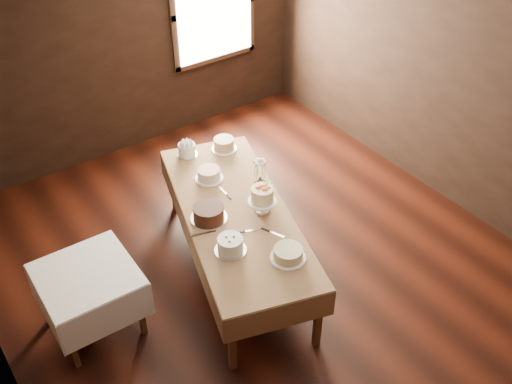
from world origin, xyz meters
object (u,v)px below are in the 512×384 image
(cake_chocolate, at_px, (209,213))
(flower_vase, at_px, (260,183))
(cake_cream, at_px, (288,254))
(side_table, at_px, (87,280))
(cake_server_d, at_px, (259,190))
(cake_swirl, at_px, (230,245))
(cake_lattice, at_px, (209,175))
(cake_flowers, at_px, (262,201))
(cake_server_a, at_px, (253,230))
(cake_server_c, at_px, (223,190))
(cake_server_e, at_px, (208,232))
(cake_speckled, at_px, (224,144))
(cake_server_b, at_px, (277,234))
(cake_meringue, at_px, (187,150))
(display_table, at_px, (236,216))

(cake_chocolate, height_order, flower_vase, same)
(cake_cream, xyz_separation_m, flower_vase, (0.39, 0.95, 0.02))
(side_table, xyz_separation_m, cake_server_d, (1.85, 0.00, 0.16))
(cake_server_d, relative_size, flower_vase, 1.75)
(cake_swirl, bearing_deg, cake_server_d, 38.51)
(cake_lattice, xyz_separation_m, cake_cream, (-0.06, -1.39, 0.00))
(cake_flowers, height_order, cake_server_a, cake_flowers)
(cake_flowers, distance_m, cake_server_c, 0.51)
(cake_server_c, bearing_deg, cake_cream, 179.21)
(side_table, relative_size, cake_cream, 2.32)
(cake_server_d, height_order, cake_server_e, same)
(cake_flowers, distance_m, cake_swirl, 0.63)
(cake_speckled, xyz_separation_m, cake_server_b, (-0.37, -1.45, -0.06))
(cake_flowers, bearing_deg, cake_server_d, 60.39)
(cake_meringue, height_order, cake_flowers, cake_flowers)
(cake_speckled, bearing_deg, cake_server_b, -104.38)
(cake_chocolate, bearing_deg, cake_server_d, 7.32)
(flower_vase, bearing_deg, display_table, -158.93)
(cake_speckled, relative_size, cake_server_b, 1.29)
(cake_lattice, bearing_deg, cake_speckled, 41.01)
(cake_server_a, bearing_deg, display_table, 106.36)
(cake_server_b, height_order, cake_server_c, same)
(flower_vase, bearing_deg, cake_server_d, -151.87)
(cake_meringue, distance_m, cake_server_c, 0.75)
(cake_server_e, bearing_deg, cake_flowers, 13.07)
(cake_meringue, relative_size, cake_flowers, 0.92)
(cake_meringue, bearing_deg, cake_server_c, -92.15)
(cake_chocolate, bearing_deg, cake_flowers, -22.94)
(cake_lattice, relative_size, flower_vase, 2.13)
(cake_speckled, bearing_deg, cake_flowers, -104.38)
(cake_lattice, height_order, flower_vase, flower_vase)
(cake_server_c, bearing_deg, cake_meringue, 0.19)
(cake_lattice, relative_size, cake_server_c, 1.22)
(cake_meringue, height_order, cake_server_c, cake_meringue)
(cake_speckled, bearing_deg, cake_swirl, -121.12)
(cake_speckled, relative_size, cake_server_c, 1.29)
(display_table, height_order, cake_flowers, cake_flowers)
(cake_speckled, height_order, flower_vase, flower_vase)
(cake_flowers, distance_m, cake_server_a, 0.32)
(cake_swirl, xyz_separation_m, cake_server_d, (0.72, 0.57, -0.07))
(cake_speckled, bearing_deg, cake_server_e, -129.22)
(cake_cream, relative_size, flower_vase, 2.63)
(cake_server_b, bearing_deg, side_table, -135.77)
(display_table, height_order, cake_meringue, cake_meringue)
(cake_flowers, bearing_deg, cake_swirl, -152.69)
(display_table, xyz_separation_m, cake_chocolate, (-0.27, 0.06, 0.12))
(cake_server_a, distance_m, cake_server_c, 0.67)
(cake_server_a, bearing_deg, cake_flowers, 57.98)
(cake_cream, relative_size, cake_server_c, 1.51)
(cake_flowers, xyz_separation_m, cake_server_c, (-0.14, 0.48, -0.12))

